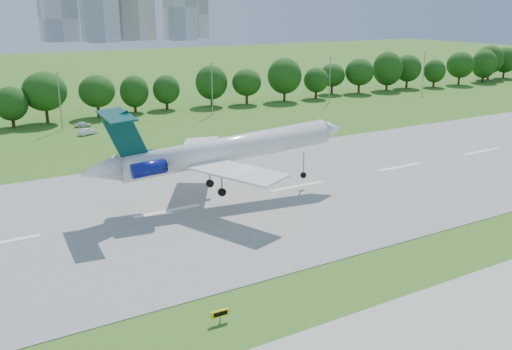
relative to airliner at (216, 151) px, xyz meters
name	(u,v)px	position (x,y,z in m)	size (l,w,h in m)	color
ground	(430,248)	(12.93, -25.16, -6.98)	(600.00, 600.00, 0.00)	#32641A
runway	(297,187)	(12.93, -0.16, -6.94)	(400.00, 45.00, 0.08)	gray
tree_line	(137,88)	(12.93, 66.84, -0.79)	(288.40, 8.40, 10.40)	#382314
light_poles	(141,94)	(10.43, 56.84, -0.64)	(175.90, 0.25, 12.19)	gray
airliner	(216,151)	(0.00, 0.00, 0.00)	(36.61, 26.49, 11.74)	white
taxi_sign_left	(220,314)	(-13.51, -27.06, -6.14)	(1.63, 0.26, 1.15)	gray
service_vehicle_a	(88,132)	(-3.65, 50.05, -6.33)	(1.38, 3.95, 1.30)	white
service_vehicle_b	(83,124)	(-2.48, 58.22, -6.41)	(1.36, 3.37, 1.15)	silver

